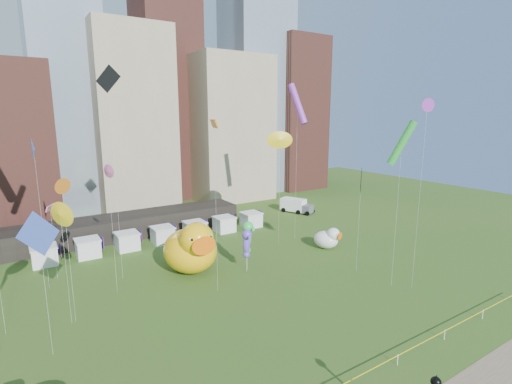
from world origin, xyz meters
TOP-DOWN VIEW (x-y plane):
  - skyline at (2.25, 61.06)m, footprint 101.00×23.00m
  - pavilion at (-4.00, 42.00)m, footprint 38.00×6.00m
  - vendor_tents at (1.02, 36.00)m, footprint 33.24×2.80m
  - big_duck at (0.25, 23.99)m, footprint 6.49×8.53m
  - small_duck at (19.21, 21.44)m, footprint 3.89×4.38m
  - seahorse_green at (6.09, 21.13)m, footprint 1.50×1.78m
  - seahorse_purple at (5.66, 20.55)m, footprint 1.35×1.59m
  - box_truck at (28.04, 39.32)m, footprint 4.40×6.39m
  - kite_1 at (-13.19, 30.62)m, footprint 1.11×1.83m
  - kite_2 at (16.69, 13.85)m, footprint 2.17×1.84m
  - kite_4 at (-13.29, 19.57)m, footprint 1.16×2.02m
  - kite_5 at (-15.20, 15.32)m, footprint 2.90×2.07m
  - kite_6 at (-12.95, 19.55)m, footprint 1.03×1.05m
  - kite_7 at (18.02, 27.08)m, footprint 1.73×3.49m
  - kite_9 at (-8.38, 23.58)m, footprint 0.50×1.34m
  - kite_10 at (-7.05, 26.59)m, footprint 2.06×1.98m
  - kite_11 at (16.69, 8.87)m, footprint 2.46×2.44m
  - kite_12 at (14.80, 26.74)m, footprint 2.27×1.30m
  - kite_13 at (-14.24, 28.22)m, footprint 0.34×2.17m
  - kite_14 at (0.56, 18.17)m, footprint 1.17×2.69m
  - kite_15 at (18.17, 7.40)m, footprint 1.32×0.18m

SIDE VIEW (x-z plane):
  - vendor_tents at x=1.02m, z-range -0.09..2.31m
  - box_truck at x=28.04m, z-range 0.03..2.59m
  - small_duck at x=19.21m, z-range -0.13..2.94m
  - pavilion at x=-4.00m, z-range 0.00..3.20m
  - big_duck at x=0.25m, z-range -0.26..6.20m
  - seahorse_purple at x=5.66m, z-range 1.17..6.37m
  - seahorse_green at x=6.09m, z-range 1.35..7.31m
  - kite_1 at x=-13.19m, z-range 3.91..12.44m
  - kite_5 at x=-15.20m, z-range 3.91..15.39m
  - kite_4 at x=-13.29m, z-range 4.43..15.42m
  - kite_2 at x=16.69m, z-range 4.60..16.87m
  - kite_6 at x=-12.95m, z-range 5.77..18.76m
  - kite_9 at x=-8.38m, z-range 5.95..19.33m
  - kite_12 at x=14.80m, z-range 6.74..22.64m
  - kite_13 at x=-14.24m, z-range 6.86..22.78m
  - kite_11 at x=16.69m, z-range 6.52..24.16m
  - kite_14 at x=0.56m, z-range 8.29..25.98m
  - kite_15 at x=18.17m, z-range 9.03..28.72m
  - kite_7 at x=18.02m, z-range 8.32..30.70m
  - kite_10 at x=-7.05m, z-range 9.65..32.75m
  - skyline at x=2.25m, z-range -12.56..55.44m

